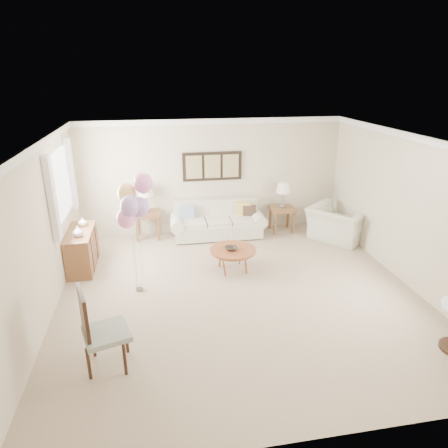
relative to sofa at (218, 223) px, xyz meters
name	(u,v)px	position (x,y,z in m)	size (l,w,h in m)	color
ground_plane	(239,293)	(-0.05, -2.61, -0.31)	(6.00, 6.00, 0.00)	tan
room_shell	(232,201)	(-0.16, -2.52, 1.31)	(6.04, 6.04, 2.60)	beige
wall_art_triptych	(212,166)	(-0.05, 0.35, 1.24)	(1.35, 0.06, 0.65)	black
sofa	(218,223)	(0.00, 0.00, 0.00)	(2.16, 0.83, 0.79)	white
end_table_left	(147,216)	(-1.57, 0.16, 0.21)	(0.58, 0.52, 0.63)	brown
end_table_right	(282,211)	(1.54, 0.00, 0.19)	(0.55, 0.50, 0.60)	brown
lamp_left	(145,191)	(-1.57, 0.16, 0.78)	(0.35, 0.35, 0.62)	gray
lamp_right	(283,188)	(1.54, 0.00, 0.74)	(0.34, 0.34, 0.59)	gray
coffee_table	(233,251)	(0.00, -1.76, 0.09)	(0.87, 0.87, 0.44)	brown
decor_bowl	(231,248)	(-0.03, -1.79, 0.16)	(0.23, 0.23, 0.06)	black
armchair	(338,224)	(2.60, -0.72, 0.07)	(1.17, 1.02, 0.76)	white
accent_chair	(99,328)	(-2.16, -4.07, 0.26)	(0.67, 0.67, 1.10)	gray
credenza	(82,249)	(-2.81, -1.11, 0.06)	(0.46, 1.20, 0.74)	brown
vase_white	(78,231)	(-2.79, -1.36, 0.52)	(0.19, 0.19, 0.19)	silver
vase_sage	(82,222)	(-2.79, -0.82, 0.51)	(0.16, 0.16, 0.17)	silver
balloon_cluster	(133,202)	(-1.72, -2.22, 1.29)	(0.60, 0.56, 2.07)	gray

